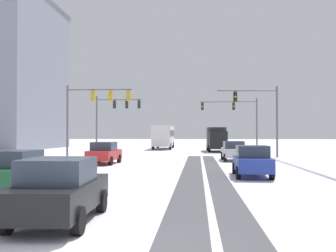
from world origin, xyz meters
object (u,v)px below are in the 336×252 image
traffic_signal_near_right (261,110)px  traffic_signal_far_right (236,113)px  car_silver_lead (233,151)px  bus_oncoming (164,135)px  traffic_signal_far_left (114,111)px  car_blue_third (252,161)px  box_truck_delivery (216,138)px  car_black_fifth (59,190)px  traffic_signal_near_left (93,105)px  car_red_second (104,153)px  car_dark_green_fourth (15,172)px

traffic_signal_near_right → traffic_signal_far_right: (-0.98, 12.12, 0.29)m
car_silver_lead → bus_oncoming: bus_oncoming is taller
traffic_signal_far_left → car_blue_third: traffic_signal_far_left is taller
traffic_signal_near_right → traffic_signal_far_right: size_ratio=0.93×
traffic_signal_far_right → box_truck_delivery: (-2.32, 1.77, -3.05)m
box_truck_delivery → car_black_fifth: bearing=-98.4°
car_blue_third → box_truck_delivery: bearing=90.9°
traffic_signal_near_left → car_blue_third: (11.99, -13.07, -3.97)m
traffic_signal_near_right → car_silver_lead: traffic_signal_near_right is taller
traffic_signal_far_right → car_red_second: (-11.55, -19.22, -3.87)m
traffic_signal_far_right → car_blue_third: traffic_signal_far_right is taller
traffic_signal_far_left → traffic_signal_near_right: bearing=-28.6°
traffic_signal_near_right → car_blue_third: size_ratio=1.57×
traffic_signal_far_right → box_truck_delivery: size_ratio=0.94×
bus_oncoming → box_truck_delivery: bus_oncoming is taller
traffic_signal_near_right → car_silver_lead: size_ratio=1.57×
car_blue_third → box_truck_delivery: size_ratio=0.56×
car_blue_third → car_black_fifth: bearing=-120.0°
car_blue_third → bus_oncoming: bus_oncoming is taller
bus_oncoming → car_silver_lead: bearing=-72.2°
car_dark_green_fourth → bus_oncoming: size_ratio=0.37×
car_silver_lead → car_blue_third: 12.06m
car_silver_lead → car_black_fifth: bearing=-105.7°
traffic_signal_far_left → car_silver_lead: 17.08m
traffic_signal_near_right → traffic_signal_far_left: (-15.08, 8.23, 0.37)m
car_silver_lead → car_blue_third: size_ratio=1.00×
box_truck_delivery → traffic_signal_far_right: bearing=-37.4°
traffic_signal_near_left → car_silver_lead: (12.13, -1.01, -3.97)m
car_blue_third → car_black_fifth: 12.62m
traffic_signal_far_left → car_red_second: traffic_signal_far_left is taller
car_silver_lead → car_blue_third: bearing=-90.7°
car_blue_third → bus_oncoming: (-7.81, 36.83, 1.18)m
car_black_fifth → bus_oncoming: (-1.49, 47.76, 1.18)m
traffic_signal_far_left → bus_oncoming: (4.44, 13.69, -2.77)m
traffic_signal_far_left → bus_oncoming: size_ratio=0.59×
traffic_signal_far_left → car_dark_green_fourth: size_ratio=1.58×
car_dark_green_fourth → traffic_signal_near_right: bearing=59.7°
car_red_second → traffic_signal_near_left: bearing=113.6°
traffic_signal_near_right → car_silver_lead: (-2.70, -2.85, -3.57)m
car_blue_third → car_dark_green_fourth: (-9.63, -6.46, 0.00)m
car_red_second → traffic_signal_near_right: bearing=29.5°
traffic_signal_far_right → bus_oncoming: bearing=134.6°
car_blue_third → traffic_signal_near_right: bearing=79.2°
car_black_fifth → traffic_signal_near_right: bearing=70.5°
traffic_signal_near_right → car_blue_third: (-2.84, -14.91, -3.57)m
traffic_signal_near_right → car_red_second: traffic_signal_near_right is taller
car_blue_third → traffic_signal_far_left: bearing=117.9°
box_truck_delivery → traffic_signal_near_left: bearing=-126.2°
traffic_signal_far_right → traffic_signal_far_left: size_ratio=1.07×
bus_oncoming → traffic_signal_near_left: bearing=-100.0°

